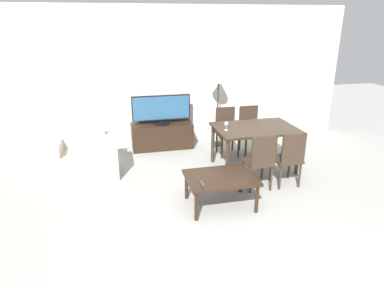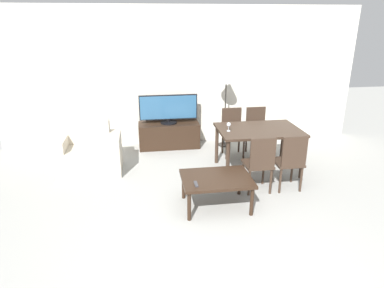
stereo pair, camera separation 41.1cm
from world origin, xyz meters
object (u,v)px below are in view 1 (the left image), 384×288
at_px(tv, 161,110).
at_px(armchair, 86,157).
at_px(remote_primary, 202,184).
at_px(wine_glass_left, 226,124).
at_px(dining_chair_near_right, 289,157).
at_px(dining_chair_near, 260,159).
at_px(coffee_table, 221,180).
at_px(dining_chair_far_left, 227,129).
at_px(dining_chair_far, 250,127).
at_px(tv_stand, 162,136).
at_px(dining_table, 255,132).
at_px(floor_lamp, 218,78).

bearing_deg(tv, armchair, -144.92).
bearing_deg(tv, remote_primary, -87.06).
bearing_deg(wine_glass_left, dining_chair_near_right, -43.23).
bearing_deg(remote_primary, dining_chair_near, 26.00).
bearing_deg(coffee_table, dining_chair_far_left, 69.18).
bearing_deg(armchair, dining_chair_far_left, 9.22).
height_order(dining_chair_near, dining_chair_near_right, same).
relative_size(coffee_table, dining_chair_near_right, 1.06).
relative_size(dining_chair_far, wine_glass_left, 6.04).
bearing_deg(coffee_table, wine_glass_left, 68.22).
height_order(tv_stand, dining_chair_far, dining_chair_far).
height_order(tv, dining_chair_near, tv).
distance_m(tv_stand, remote_primary, 2.62).
bearing_deg(dining_chair_far_left, coffee_table, -110.82).
relative_size(dining_chair_far, dining_chair_far_left, 1.00).
distance_m(tv_stand, coffee_table, 2.48).
distance_m(dining_chair_far, wine_glass_left, 1.18).
height_order(armchair, tv, tv).
bearing_deg(dining_chair_near_right, dining_table, 106.99).
relative_size(tv_stand, dining_table, 0.89).
relative_size(tv_stand, remote_primary, 7.94).
height_order(dining_chair_near_right, dining_chair_far_left, same).
relative_size(remote_primary, wine_glass_left, 1.03).
relative_size(coffee_table, wine_glass_left, 6.40).
xyz_separation_m(armchair, dining_table, (2.79, -0.35, 0.34)).
relative_size(dining_chair_near, dining_chair_near_right, 1.00).
xyz_separation_m(armchair, dining_chair_near_right, (3.03, -1.12, 0.17)).
bearing_deg(dining_chair_near_right, armchair, 159.61).
xyz_separation_m(dining_chair_far_left, wine_glass_left, (-0.29, -0.82, 0.35)).
distance_m(dining_chair_near, remote_primary, 1.13).
bearing_deg(dining_chair_far, dining_chair_near_right, -90.00).
bearing_deg(dining_table, tv, 135.83).
bearing_deg(dining_chair_far_left, armchair, -170.78).
distance_m(tv, wine_glass_left, 1.64).
height_order(dining_chair_near, dining_chair_far_left, same).
distance_m(dining_chair_far, remote_primary, 2.52).
bearing_deg(tv_stand, armchair, -144.85).
xyz_separation_m(coffee_table, dining_chair_far, (1.18, 1.86, 0.10)).
bearing_deg(dining_chair_far, wine_glass_left, -132.87).
height_order(armchair, dining_chair_far, dining_chair_far).
distance_m(tv_stand, dining_table, 1.97).
height_order(dining_chair_near, remote_primary, dining_chair_near).
bearing_deg(remote_primary, dining_table, 45.34).
relative_size(tv_stand, coffee_table, 1.27).
height_order(dining_chair_far, wine_glass_left, wine_glass_left).
xyz_separation_m(tv, dining_chair_near, (1.15, -2.11, -0.30)).
distance_m(dining_chair_far, dining_chair_near_right, 1.54).
relative_size(armchair, tv, 0.91).
relative_size(tv, dining_chair_near, 1.28).
distance_m(armchair, floor_lamp, 2.88).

